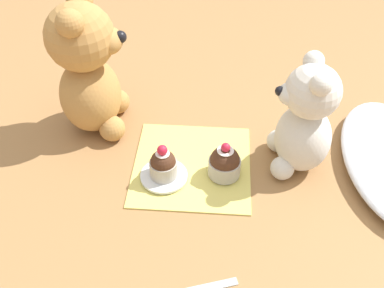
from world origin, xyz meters
TOP-DOWN VIEW (x-y plane):
  - ground_plane at (0.00, 0.00)m, footprint 4.00×4.00m
  - knitted_placemat at (0.00, 0.00)m, footprint 0.22×0.22m
  - teddy_bear_cream at (-0.02, 0.19)m, footprint 0.12×0.11m
  - teddy_bear_tan at (-0.11, -0.20)m, footprint 0.14×0.15m
  - cupcake_near_cream_bear at (0.02, 0.06)m, footprint 0.06×0.06m
  - saucer_plate at (0.04, -0.05)m, footprint 0.09×0.09m
  - cupcake_near_tan_bear at (0.04, -0.05)m, footprint 0.05×0.05m

SIDE VIEW (x-z plane):
  - ground_plane at x=0.00m, z-range 0.00..0.00m
  - knitted_placemat at x=0.00m, z-range 0.00..0.01m
  - saucer_plate at x=0.04m, z-range 0.01..0.01m
  - cupcake_near_cream_bear at x=0.02m, z-range 0.00..0.07m
  - cupcake_near_tan_bear at x=0.04m, z-range 0.00..0.07m
  - teddy_bear_cream at x=-0.02m, z-range -0.01..0.21m
  - teddy_bear_tan at x=-0.11m, z-range 0.00..0.27m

